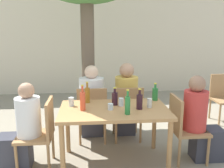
# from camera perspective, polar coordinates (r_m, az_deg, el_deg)

# --- Properties ---
(ground_plane) EXTENTS (30.00, 30.00, 0.00)m
(ground_plane) POSITION_cam_1_polar(r_m,az_deg,el_deg) (3.48, 0.46, -17.48)
(ground_plane) COLOR gray
(cafe_building_wall) EXTENTS (10.00, 0.08, 2.80)m
(cafe_building_wall) POSITION_cam_1_polar(r_m,az_deg,el_deg) (6.73, -2.62, 9.78)
(cafe_building_wall) COLOR beige
(cafe_building_wall) RESTS_ON ground_plane
(dining_table_front) EXTENTS (1.37, 0.83, 0.75)m
(dining_table_front) POSITION_cam_1_polar(r_m,az_deg,el_deg) (3.20, 0.48, -7.13)
(dining_table_front) COLOR #B27F4C
(dining_table_front) RESTS_ON ground_plane
(patio_chair_0) EXTENTS (0.44, 0.44, 0.89)m
(patio_chair_0) POSITION_cam_1_polar(r_m,az_deg,el_deg) (3.31, -15.82, -10.10)
(patio_chair_0) COLOR #A87A4C
(patio_chair_0) RESTS_ON ground_plane
(patio_chair_1) EXTENTS (0.44, 0.44, 0.89)m
(patio_chair_1) POSITION_cam_1_polar(r_m,az_deg,el_deg) (3.46, 15.95, -9.03)
(patio_chair_1) COLOR #A87A4C
(patio_chair_1) RESTS_ON ground_plane
(patio_chair_2) EXTENTS (0.44, 0.44, 0.89)m
(patio_chair_2) POSITION_cam_1_polar(r_m,az_deg,el_deg) (3.85, -4.55, -6.31)
(patio_chair_2) COLOR #A87A4C
(patio_chair_2) RESTS_ON ground_plane
(patio_chair_3) EXTENTS (0.44, 0.44, 0.89)m
(patio_chair_3) POSITION_cam_1_polar(r_m,az_deg,el_deg) (3.89, 3.59, -6.09)
(patio_chair_3) COLOR #A87A4C
(patio_chair_3) RESTS_ON ground_plane
(patio_chair_4) EXTENTS (0.44, 0.44, 0.89)m
(patio_chair_4) POSITION_cam_1_polar(r_m,az_deg,el_deg) (5.20, 24.10, -2.35)
(patio_chair_4) COLOR #A87A4C
(patio_chair_4) RESTS_ON ground_plane
(person_seated_0) EXTENTS (0.55, 0.30, 1.11)m
(person_seated_0) POSITION_cam_1_polar(r_m,az_deg,el_deg) (3.37, -19.95, -10.21)
(person_seated_0) COLOR #383842
(person_seated_0) RESTS_ON ground_plane
(person_seated_1) EXTENTS (0.55, 0.31, 1.16)m
(person_seated_1) POSITION_cam_1_polar(r_m,az_deg,el_deg) (3.55, 19.60, -8.45)
(person_seated_1) COLOR #383842
(person_seated_1) RESTS_ON ground_plane
(person_seated_2) EXTENTS (0.39, 0.59, 1.19)m
(person_seated_2) POSITION_cam_1_polar(r_m,az_deg,el_deg) (4.06, -4.60, -4.69)
(person_seated_2) COLOR #383842
(person_seated_2) RESTS_ON ground_plane
(person_seated_3) EXTENTS (0.36, 0.58, 1.22)m
(person_seated_3) POSITION_cam_1_polar(r_m,az_deg,el_deg) (4.09, 3.12, -4.32)
(person_seated_3) COLOR #383842
(person_seated_3) RESTS_ON ground_plane
(wine_bottle_0) EXTENTS (0.08, 0.08, 0.26)m
(wine_bottle_0) POSITION_cam_1_polar(r_m,az_deg,el_deg) (3.14, 6.30, -3.93)
(wine_bottle_0) COLOR #331923
(wine_bottle_0) RESTS_ON dining_table_front
(green_bottle_1) EXTENTS (0.06, 0.06, 0.30)m
(green_bottle_1) POSITION_cam_1_polar(r_m,az_deg,el_deg) (2.94, 3.57, -4.75)
(green_bottle_1) COLOR #287A38
(green_bottle_1) RESTS_ON dining_table_front
(amber_bottle_2) EXTENTS (0.07, 0.07, 0.29)m
(amber_bottle_2) POSITION_cam_1_polar(r_m,az_deg,el_deg) (3.40, -5.66, -2.44)
(amber_bottle_2) COLOR #9E661E
(amber_bottle_2) RESTS_ON dining_table_front
(soda_bottle_3) EXTENTS (0.07, 0.07, 0.32)m
(soda_bottle_3) POSITION_cam_1_polar(r_m,az_deg,el_deg) (3.09, -6.72, -3.77)
(soda_bottle_3) COLOR #DB4C2D
(soda_bottle_3) RESTS_ON dining_table_front
(green_bottle_4) EXTENTS (0.08, 0.08, 0.25)m
(green_bottle_4) POSITION_cam_1_polar(r_m,az_deg,el_deg) (3.55, 9.82, -2.18)
(green_bottle_4) COLOR #287A38
(green_bottle_4) RESTS_ON dining_table_front
(wine_bottle_5) EXTENTS (0.08, 0.08, 0.24)m
(wine_bottle_5) POSITION_cam_1_polar(r_m,az_deg,el_deg) (3.29, 0.64, -3.25)
(wine_bottle_5) COLOR #331923
(wine_bottle_5) RESTS_ON dining_table_front
(drinking_glass_0) EXTENTS (0.06, 0.06, 0.12)m
(drinking_glass_0) POSITION_cam_1_polar(r_m,az_deg,el_deg) (3.23, 8.56, -4.30)
(drinking_glass_0) COLOR silver
(drinking_glass_0) RESTS_ON dining_table_front
(drinking_glass_1) EXTENTS (0.07, 0.07, 0.08)m
(drinking_glass_1) POSITION_cam_1_polar(r_m,az_deg,el_deg) (3.11, -0.34, -5.19)
(drinking_glass_1) COLOR silver
(drinking_glass_1) RESTS_ON dining_table_front
(drinking_glass_2) EXTENTS (0.07, 0.07, 0.11)m
(drinking_glass_2) POSITION_cam_1_polar(r_m,az_deg,el_deg) (3.29, -9.28, -4.02)
(drinking_glass_2) COLOR silver
(drinking_glass_2) RESTS_ON dining_table_front
(drinking_glass_3) EXTENTS (0.07, 0.07, 0.11)m
(drinking_glass_3) POSITION_cam_1_polar(r_m,az_deg,el_deg) (3.26, 2.10, -4.12)
(drinking_glass_3) COLOR silver
(drinking_glass_3) RESTS_ON dining_table_front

